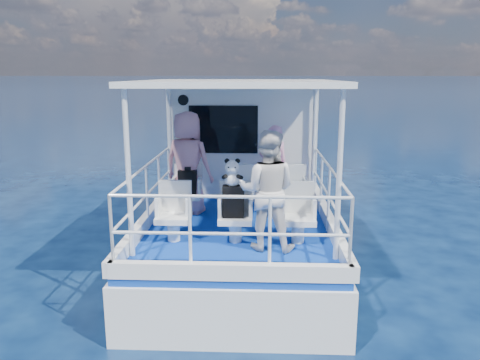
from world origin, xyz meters
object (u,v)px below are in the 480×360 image
at_px(passenger_port_fwd, 188,163).
at_px(backpack_center, 233,201).
at_px(panda, 232,172).
at_px(passenger_stbd_aft, 267,191).

height_order(passenger_port_fwd, backpack_center, passenger_port_fwd).
distance_m(passenger_port_fwd, panda, 1.70).
xyz_separation_m(passenger_port_fwd, panda, (0.85, -1.46, 0.15)).
relative_size(passenger_stbd_aft, panda, 4.27).
bearing_deg(panda, backpack_center, -9.94).
bearing_deg(passenger_stbd_aft, backpack_center, -16.76).
height_order(passenger_port_fwd, panda, passenger_port_fwd).
relative_size(passenger_stbd_aft, backpack_center, 3.62).
bearing_deg(passenger_port_fwd, panda, 139.88).
height_order(backpack_center, panda, panda).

